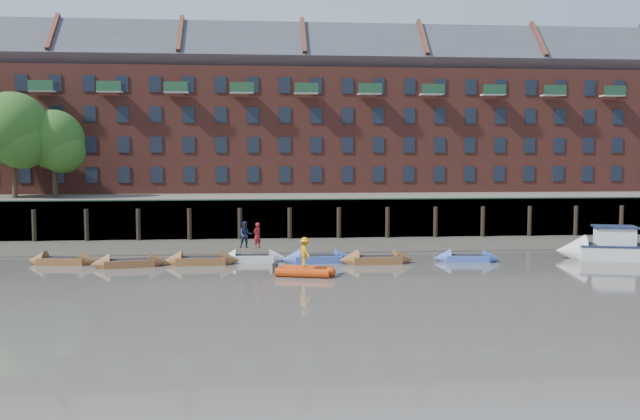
{
  "coord_description": "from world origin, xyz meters",
  "views": [
    {
      "loc": [
        -4.35,
        -32.58,
        6.85
      ],
      "look_at": [
        -0.41,
        12.0,
        3.2
      ],
      "focal_mm": 38.0,
      "sensor_mm": 36.0,
      "label": 1
    }
  ],
  "objects": [
    {
      "name": "river_wall",
      "position": [
        -0.0,
        22.38,
        1.59
      ],
      "size": [
        110.0,
        1.23,
        3.3
      ],
      "color": "#2D2A26",
      "rests_on": "ground"
    },
    {
      "name": "rowboat_2",
      "position": [
        -8.07,
        9.91,
        0.24
      ],
      "size": [
        4.77,
        1.43,
        1.38
      ],
      "rotation": [
        0.0,
        0.0,
        0.01
      ],
      "color": "brown",
      "rests_on": "ground"
    },
    {
      "name": "motor_launch",
      "position": [
        18.12,
        9.78,
        0.72
      ],
      "size": [
        7.17,
        3.9,
        2.82
      ],
      "rotation": [
        0.0,
        0.0,
        2.88
      ],
      "color": "silver",
      "rests_on": "ground"
    },
    {
      "name": "person_rower_b",
      "position": [
        -5.33,
        10.98,
        1.71
      ],
      "size": [
        0.91,
        0.74,
        1.74
      ],
      "primitive_type": "imported",
      "rotation": [
        0.0,
        0.0,
        0.1
      ],
      "color": "#19233F",
      "rests_on": "rowboat_3"
    },
    {
      "name": "ground",
      "position": [
        0.0,
        0.0,
        0.0
      ],
      "size": [
        220.0,
        220.0,
        0.0
      ],
      "primitive_type": "plane",
      "color": "#5E5850",
      "rests_on": "ground"
    },
    {
      "name": "rowboat_5",
      "position": [
        2.93,
        9.3,
        0.24
      ],
      "size": [
        4.81,
        1.55,
        1.38
      ],
      "rotation": [
        0.0,
        0.0,
        0.03
      ],
      "color": "brown",
      "rests_on": "ground"
    },
    {
      "name": "tree_cluster",
      "position": [
        -25.62,
        27.35,
        9.0
      ],
      "size": [
        11.76,
        7.74,
        9.4
      ],
      "color": "#3A281C",
      "rests_on": "bank_terrace"
    },
    {
      "name": "rowboat_6",
      "position": [
        8.89,
        9.57,
        0.22
      ],
      "size": [
        4.34,
        1.85,
        1.22
      ],
      "rotation": [
        0.0,
        0.0,
        -0.15
      ],
      "color": "#415DBA",
      "rests_on": "ground"
    },
    {
      "name": "rib_tender",
      "position": [
        -1.76,
        5.32,
        0.25
      ],
      "size": [
        3.45,
        2.35,
        0.58
      ],
      "rotation": [
        0.0,
        0.0,
        -0.27
      ],
      "color": "#CF3D0C",
      "rests_on": "ground"
    },
    {
      "name": "person_rib_crew",
      "position": [
        -1.86,
        5.27,
        1.37
      ],
      "size": [
        0.96,
        1.22,
        1.66
      ],
      "primitive_type": "imported",
      "rotation": [
        0.0,
        0.0,
        1.94
      ],
      "color": "orange",
      "rests_on": "rib_tender"
    },
    {
      "name": "mud_band",
      "position": [
        0.0,
        14.6,
        0.0
      ],
      "size": [
        110.0,
        1.6,
        0.1
      ],
      "primitive_type": "cube",
      "color": "#4C4336",
      "rests_on": "ground"
    },
    {
      "name": "apartment_terrace",
      "position": [
        -0.0,
        36.99,
        12.82
      ],
      "size": [
        80.6,
        15.56,
        20.98
      ],
      "color": "brown",
      "rests_on": "bank_terrace"
    },
    {
      "name": "rowboat_0",
      "position": [
        -16.72,
        10.66,
        0.23
      ],
      "size": [
        4.58,
        1.78,
        1.3
      ],
      "rotation": [
        0.0,
        0.0,
        -0.11
      ],
      "color": "brown",
      "rests_on": "ground"
    },
    {
      "name": "bank_terrace",
      "position": [
        0.0,
        36.0,
        1.6
      ],
      "size": [
        110.0,
        28.0,
        3.2
      ],
      "primitive_type": "cube",
      "color": "#5E594D",
      "rests_on": "ground"
    },
    {
      "name": "rowboat_4",
      "position": [
        -0.74,
        10.03,
        0.24
      ],
      "size": [
        4.71,
        1.64,
        1.34
      ],
      "rotation": [
        0.0,
        0.0,
        0.07
      ],
      "color": "#415DBA",
      "rests_on": "ground"
    },
    {
      "name": "rowboat_3",
      "position": [
        -4.86,
        10.78,
        0.22
      ],
      "size": [
        4.38,
        1.53,
        1.25
      ],
      "rotation": [
        0.0,
        0.0,
        -0.07
      ],
      "color": "silver",
      "rests_on": "ground"
    },
    {
      "name": "rowboat_1",
      "position": [
        -12.39,
        9.4,
        0.24
      ],
      "size": [
        4.77,
        2.16,
        1.34
      ],
      "rotation": [
        0.0,
        0.0,
        0.19
      ],
      "color": "brown",
      "rests_on": "ground"
    },
    {
      "name": "foreshore",
      "position": [
        0.0,
        18.0,
        0.0
      ],
      "size": [
        110.0,
        8.0,
        0.5
      ],
      "primitive_type": "cube",
      "color": "#3D382F",
      "rests_on": "ground"
    },
    {
      "name": "person_rower_a",
      "position": [
        -4.57,
        10.87,
        1.67
      ],
      "size": [
        0.72,
        0.71,
        1.67
      ],
      "primitive_type": "imported",
      "rotation": [
        0.0,
        0.0,
        3.89
      ],
      "color": "maroon",
      "rests_on": "rowboat_3"
    }
  ]
}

